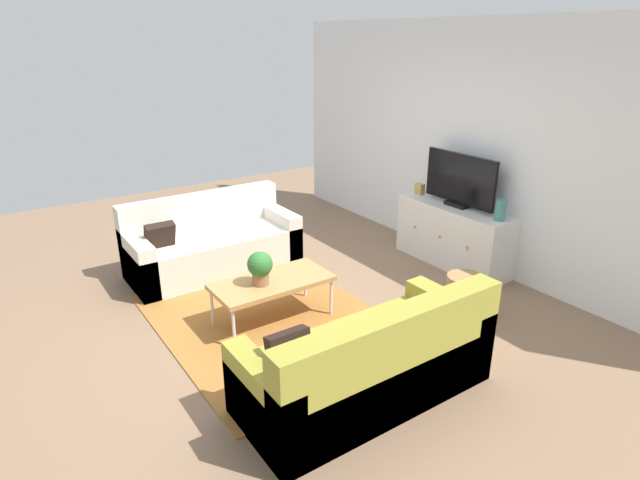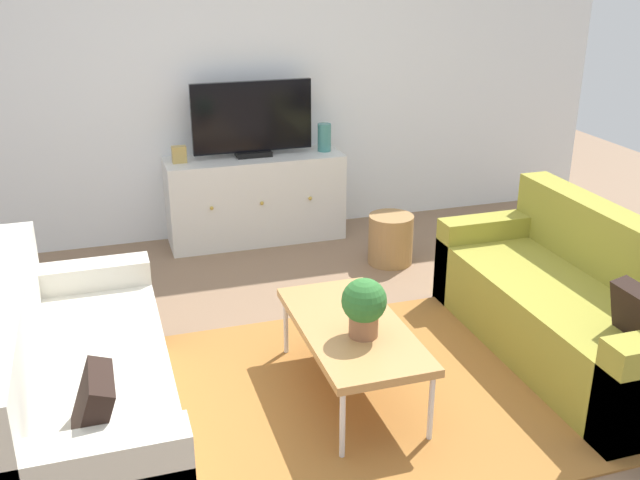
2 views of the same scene
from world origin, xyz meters
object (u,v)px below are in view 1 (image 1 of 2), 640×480
at_px(coffee_table, 272,283).
at_px(tv_console, 453,235).
at_px(couch_left_side, 211,245).
at_px(flat_screen_tv, 460,180).
at_px(potted_plant, 260,267).
at_px(mantel_clock, 420,189).
at_px(glass_vase, 501,210).
at_px(couch_right_side, 372,368).
at_px(wicker_basket, 463,294).

distance_m(coffee_table, tv_console, 2.38).
height_order(couch_left_side, flat_screen_tv, flat_screen_tv).
bearing_deg(potted_plant, tv_console, 89.83).
bearing_deg(flat_screen_tv, mantel_clock, -178.06).
bearing_deg(flat_screen_tv, glass_vase, -1.94).
relative_size(couch_right_side, flat_screen_tv, 1.95).
distance_m(couch_right_side, potted_plant, 1.45).
bearing_deg(potted_plant, wicker_basket, 62.96).
xyz_separation_m(couch_left_side, glass_vase, (2.05, 2.37, 0.53)).
bearing_deg(couch_right_side, glass_vase, 108.88).
relative_size(couch_right_side, wicker_basket, 4.90).
height_order(coffee_table, flat_screen_tv, flat_screen_tv).
relative_size(couch_right_side, coffee_table, 1.71).
bearing_deg(couch_right_side, flat_screen_tv, 120.34).
height_order(glass_vase, mantel_clock, glass_vase).
distance_m(potted_plant, flat_screen_tv, 2.56).
distance_m(couch_left_side, glass_vase, 3.18).
distance_m(potted_plant, glass_vase, 2.59).
bearing_deg(potted_plant, couch_right_side, 5.31).
distance_m(potted_plant, mantel_clock, 2.58).
bearing_deg(tv_console, couch_left_side, -121.61).
bearing_deg(coffee_table, couch_left_side, 179.68).
relative_size(couch_right_side, potted_plant, 6.00).
distance_m(tv_console, glass_vase, 0.75).
bearing_deg(glass_vase, coffee_table, -104.45).
bearing_deg(tv_console, glass_vase, 0.00).
height_order(couch_left_side, couch_right_side, same).
xyz_separation_m(coffee_table, wicker_basket, (0.89, 1.59, -0.19)).
distance_m(glass_vase, wicker_basket, 1.05).
height_order(couch_left_side, coffee_table, couch_left_side).
bearing_deg(mantel_clock, couch_left_side, -110.16).
height_order(coffee_table, tv_console, tv_console).
xyz_separation_m(potted_plant, wicker_basket, (0.88, 1.71, -0.40)).
xyz_separation_m(coffee_table, tv_console, (0.02, 2.38, -0.03)).
relative_size(couch_left_side, tv_console, 1.32).
bearing_deg(flat_screen_tv, coffee_table, -90.58).
xyz_separation_m(couch_right_side, glass_vase, (-0.81, 2.37, 0.53)).
xyz_separation_m(couch_left_side, flat_screen_tv, (1.46, 2.39, 0.72)).
xyz_separation_m(couch_left_side, couch_right_side, (2.86, 0.00, 0.00)).
relative_size(coffee_table, glass_vase, 4.84).
bearing_deg(potted_plant, mantel_clock, 103.08).
distance_m(flat_screen_tv, mantel_clock, 0.63).
xyz_separation_m(couch_left_side, coffee_table, (1.44, -0.01, 0.10)).
relative_size(glass_vase, wicker_basket, 0.59).
distance_m(coffee_table, wicker_basket, 1.84).
distance_m(mantel_clock, wicker_basket, 1.76).
bearing_deg(mantel_clock, potted_plant, -76.92).
bearing_deg(potted_plant, flat_screen_tv, 89.83).
xyz_separation_m(flat_screen_tv, glass_vase, (0.59, -0.02, -0.18)).
height_order(coffee_table, mantel_clock, mantel_clock).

